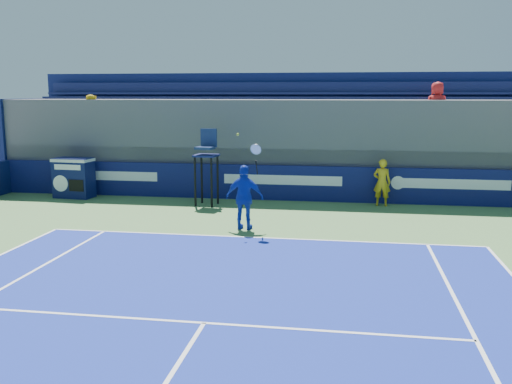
% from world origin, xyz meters
% --- Properties ---
extents(ball_person, '(0.59, 0.42, 1.53)m').
position_xyz_m(ball_person, '(3.27, 16.62, 0.78)').
color(ball_person, gold).
rests_on(ball_person, apron).
extents(back_hoarding, '(20.40, 0.21, 1.20)m').
position_xyz_m(back_hoarding, '(0.00, 17.10, 0.60)').
color(back_hoarding, '#0D114A').
rests_on(back_hoarding, ground).
extents(match_clock, '(1.38, 0.84, 1.40)m').
position_xyz_m(match_clock, '(-7.23, 16.43, 0.74)').
color(match_clock, '#0E1446').
rests_on(match_clock, ground).
extents(umpire_chair, '(0.78, 0.78, 2.48)m').
position_xyz_m(umpire_chair, '(-2.33, 15.88, 1.53)').
color(umpire_chair, black).
rests_on(umpire_chair, ground).
extents(tennis_player, '(1.04, 0.50, 2.57)m').
position_xyz_m(tennis_player, '(-0.50, 12.73, 0.88)').
color(tennis_player, '#1531B0').
rests_on(tennis_player, apron).
extents(stadium_seating, '(21.00, 4.05, 4.40)m').
position_xyz_m(stadium_seating, '(0.00, 19.15, 1.83)').
color(stadium_seating, '#4B4B50').
rests_on(stadium_seating, ground).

